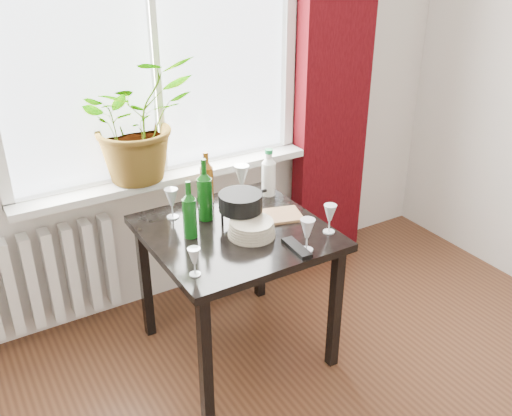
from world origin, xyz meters
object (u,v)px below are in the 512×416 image
cleaning_bottle (269,172)px  wine_bottle_left (189,209)px  potted_plant (136,118)px  cutting_board (275,216)px  wine_bottle_right (205,189)px  table (236,245)px  wineglass_front_left (194,262)px  bottle_amber (207,177)px  wineglass_back_left (172,203)px  fondue_pot (241,209)px  plate_stack (252,229)px  radiator (42,279)px  wineglass_far_right (330,218)px  wineglass_back_center (242,181)px  tv_remote (297,248)px  wineglass_front_right (307,235)px

cleaning_bottle → wine_bottle_left: bearing=-160.1°
potted_plant → cutting_board: bearing=-51.7°
wine_bottle_right → cutting_board: wine_bottle_right is taller
table → cutting_board: size_ratio=3.23×
table → wineglass_front_left: (-0.35, -0.27, 0.16)m
wine_bottle_right → bottle_amber: size_ratio=1.13×
wineglass_back_left → fondue_pot: 0.36m
bottle_amber → plate_stack: size_ratio=1.25×
potted_plant → plate_stack: 0.86m
radiator → fondue_pot: 1.17m
potted_plant → wineglass_far_right: bearing=-54.8°
wineglass_back_center → tv_remote: (-0.06, -0.62, -0.09)m
potted_plant → tv_remote: 1.10m
bottle_amber → cleaning_bottle: (0.33, -0.10, -0.01)m
wine_bottle_left → wineglass_back_center: bearing=30.4°
cleaning_bottle → cutting_board: cleaning_bottle is taller
wine_bottle_right → cleaning_bottle: (0.43, 0.08, -0.03)m
bottle_amber → wineglass_far_right: size_ratio=1.92×
bottle_amber → wineglass_front_right: (0.16, -0.70, -0.06)m
wine_bottle_right → wineglass_front_left: 0.53m
wineglass_front_left → fondue_pot: bearing=37.0°
wineglass_far_right → wineglass_back_left: (-0.59, 0.54, 0.01)m
potted_plant → wineglass_front_right: (0.43, -0.96, -0.36)m
wineglass_back_left → wineglass_front_left: size_ratio=1.22×
cleaning_bottle → wineglass_back_center: bearing=163.6°
bottle_amber → potted_plant: bearing=135.7°
wine_bottle_right → radiator: bearing=149.8°
table → wine_bottle_left: wine_bottle_left is taller
wineglass_front_left → radiator: bearing=119.3°
potted_plant → tv_remote: bearing=-67.4°
tv_remote → table: bearing=118.4°
wineglass_back_left → cutting_board: wineglass_back_left is taller
wineglass_front_left → plate_stack: 0.42m
plate_stack → cutting_board: 0.23m
wine_bottle_right → plate_stack: size_ratio=1.42×
wine_bottle_left → wineglass_front_left: 0.35m
wineglass_front_right → fondue_pot: size_ratio=0.65×
wine_bottle_left → wineglass_front_right: 0.57m
cutting_board → tv_remote: bearing=-105.8°
table → cutting_board: (0.24, 0.01, 0.10)m
table → plate_stack: size_ratio=3.66×
cutting_board → table: bearing=-178.5°
wine_bottle_right → wineglass_back_center: (0.28, 0.12, -0.07)m
wineglass_far_right → tv_remote: size_ratio=0.79×
wineglass_far_right → wineglass_front_right: bearing=-156.5°
radiator → potted_plant: size_ratio=1.19×
wine_bottle_right → tv_remote: 0.57m
cleaning_bottle → fondue_pot: (-0.31, -0.23, -0.05)m
wineglass_far_right → cutting_board: bearing=117.4°
wineglass_front_right → plate_stack: (-0.15, 0.25, -0.04)m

